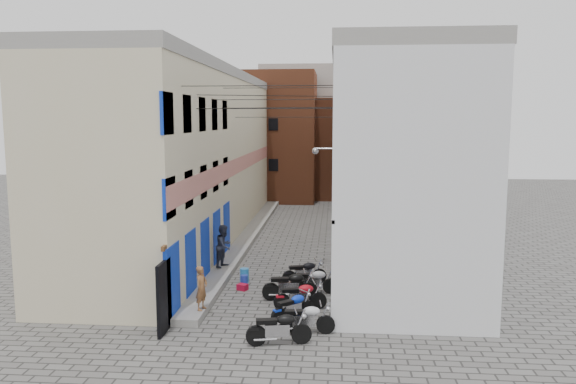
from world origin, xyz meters
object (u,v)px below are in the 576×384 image
(motorcycle_c, at_px, (293,305))
(motorcycle_e, at_px, (290,284))
(motorcycle_a, at_px, (279,326))
(person_a, at_px, (202,288))
(motorcycle_f, at_px, (313,280))
(water_jug_far, at_px, (244,275))
(water_jug_near, at_px, (244,281))
(motorcycle_g, at_px, (304,271))
(motorcycle_b, at_px, (305,317))
(person_b, at_px, (224,246))
(motorcycle_d, at_px, (300,295))
(red_crate, at_px, (242,287))

(motorcycle_c, height_order, motorcycle_e, motorcycle_e)
(motorcycle_a, xyz_separation_m, person_a, (-2.74, 2.07, 0.43))
(motorcycle_f, bearing_deg, water_jug_far, -117.26)
(water_jug_near, bearing_deg, motorcycle_e, -37.45)
(motorcycle_g, relative_size, person_a, 1.23)
(motorcycle_a, relative_size, motorcycle_b, 1.05)
(motorcycle_c, xyz_separation_m, person_b, (-3.31, 5.38, 0.65))
(motorcycle_d, xyz_separation_m, person_a, (-3.16, -0.97, 0.45))
(red_crate, bearing_deg, motorcycle_c, -54.47)
(motorcycle_f, distance_m, water_jug_near, 2.79)
(motorcycle_a, relative_size, water_jug_near, 4.26)
(motorcycle_d, height_order, motorcycle_f, motorcycle_d)
(motorcycle_d, height_order, water_jug_far, motorcycle_d)
(motorcycle_b, relative_size, motorcycle_f, 0.99)
(motorcycle_d, xyz_separation_m, motorcycle_f, (0.38, 1.80, -0.00))
(red_crate, bearing_deg, motorcycle_b, -57.91)
(motorcycle_e, height_order, water_jug_far, motorcycle_e)
(person_a, xyz_separation_m, water_jug_near, (0.84, 3.41, -0.75))
(motorcycle_a, relative_size, motorcycle_g, 1.07)
(motorcycle_d, relative_size, person_b, 1.02)
(motorcycle_b, xyz_separation_m, motorcycle_d, (-0.29, 2.15, 0.00))
(water_jug_near, xyz_separation_m, water_jug_far, (-0.08, 0.57, 0.06))
(water_jug_far, distance_m, red_crate, 1.04)
(motorcycle_e, bearing_deg, motorcycle_g, 160.63)
(water_jug_far, bearing_deg, motorcycle_f, -23.54)
(motorcycle_c, xyz_separation_m, person_a, (-3.00, 0.06, 0.49))
(motorcycle_b, height_order, motorcycle_d, motorcycle_d)
(motorcycle_d, relative_size, motorcycle_f, 1.00)
(motorcycle_a, height_order, water_jug_far, motorcycle_a)
(motorcycle_b, xyz_separation_m, water_jug_far, (-2.69, 5.17, -0.24))
(motorcycle_a, height_order, person_a, person_a)
(motorcycle_d, bearing_deg, motorcycle_a, -19.75)
(person_a, bearing_deg, red_crate, -0.08)
(motorcycle_g, bearing_deg, water_jug_far, -107.22)
(motorcycle_f, bearing_deg, water_jug_near, -107.04)
(motorcycle_g, bearing_deg, motorcycle_a, -20.96)
(motorcycle_f, xyz_separation_m, water_jug_near, (-2.70, 0.64, -0.30))
(motorcycle_b, xyz_separation_m, motorcycle_e, (-0.71, 3.14, 0.06))
(person_a, bearing_deg, water_jug_near, 2.10)
(motorcycle_e, relative_size, red_crate, 5.44)
(person_a, bearing_deg, motorcycle_e, -38.56)
(motorcycle_g, distance_m, person_a, 5.09)
(red_crate, bearing_deg, motorcycle_a, -69.39)
(motorcycle_e, distance_m, red_crate, 2.19)
(motorcycle_e, relative_size, person_a, 1.39)
(person_b, bearing_deg, motorcycle_e, -118.11)
(motorcycle_b, bearing_deg, water_jug_far, -158.12)
(motorcycle_f, relative_size, person_b, 1.02)
(red_crate, bearing_deg, person_a, -105.94)
(motorcycle_b, relative_size, water_jug_far, 3.24)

